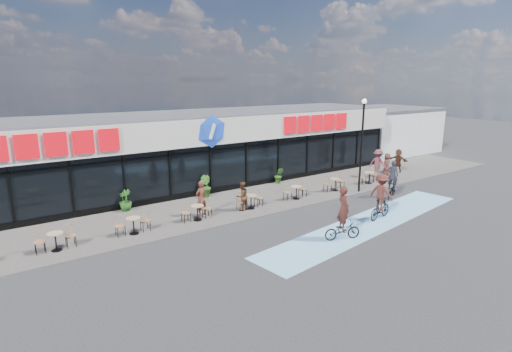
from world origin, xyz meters
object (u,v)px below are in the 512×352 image
at_px(potted_plant_mid, 205,186).
at_px(patron_right, 242,196).
at_px(pedestrian_b, 378,163).
at_px(lamp_post, 362,138).
at_px(cyclist_a, 381,199).
at_px(pedestrian_a, 398,161).
at_px(patron_left, 201,198).
at_px(cyclist_b, 392,184).
at_px(pedestrian_c, 387,164).
at_px(potted_plant_left, 125,200).
at_px(potted_plant_right, 279,175).

height_order(potted_plant_mid, patron_right, patron_right).
bearing_deg(pedestrian_b, lamp_post, 104.10).
bearing_deg(cyclist_a, pedestrian_a, 32.05).
bearing_deg(patron_left, pedestrian_b, 165.53).
bearing_deg(pedestrian_b, patron_right, 83.25).
bearing_deg(cyclist_b, pedestrian_c, 40.91).
xyz_separation_m(patron_right, pedestrian_b, (11.67, 0.87, 0.20)).
height_order(lamp_post, pedestrian_c, lamp_post).
relative_size(lamp_post, patron_left, 3.12).
bearing_deg(patron_left, potted_plant_left, -61.40).
bearing_deg(patron_left, cyclist_b, 147.64).
xyz_separation_m(pedestrian_b, cyclist_b, (-3.07, -3.50, -0.29)).
distance_m(potted_plant_left, potted_plant_right, 9.89).
bearing_deg(cyclist_a, potted_plant_right, 90.29).
relative_size(lamp_post, pedestrian_b, 2.89).
bearing_deg(pedestrian_a, pedestrian_c, -94.00).
distance_m(potted_plant_left, pedestrian_a, 19.15).
xyz_separation_m(potted_plant_mid, patron_left, (-1.69, -2.80, 0.26)).
distance_m(pedestrian_a, pedestrian_b, 2.41).
bearing_deg(potted_plant_mid, potted_plant_left, 178.92).
xyz_separation_m(pedestrian_c, cyclist_b, (-3.89, -3.37, -0.13)).
bearing_deg(patron_right, pedestrian_b, 175.28).
relative_size(potted_plant_left, potted_plant_mid, 0.89).
distance_m(pedestrian_b, pedestrian_c, 0.84).
relative_size(potted_plant_left, potted_plant_right, 1.07).
xyz_separation_m(lamp_post, pedestrian_b, (3.97, 1.86, -2.29)).
relative_size(potted_plant_left, cyclist_a, 0.49).
relative_size(patron_right, pedestrian_a, 0.90).
bearing_deg(potted_plant_mid, pedestrian_a, -9.00).
distance_m(patron_left, cyclist_b, 11.13).
bearing_deg(potted_plant_mid, patron_left, -121.13).
bearing_deg(patron_right, cyclist_a, 127.90).
distance_m(lamp_post, patron_right, 8.15).
bearing_deg(pedestrian_c, patron_right, -21.90).
relative_size(potted_plant_right, patron_left, 0.58).
distance_m(patron_right, pedestrian_c, 12.51).
xyz_separation_m(potted_plant_right, cyclist_b, (3.64, -5.95, 0.15)).
bearing_deg(pedestrian_b, cyclist_a, 118.80).
bearing_deg(potted_plant_mid, potted_plant_right, 0.34).
bearing_deg(pedestrian_a, pedestrian_b, -100.34).
bearing_deg(patron_right, potted_plant_right, -155.23).
bearing_deg(potted_plant_left, patron_right, -34.33).
height_order(potted_plant_mid, patron_left, patron_left).
bearing_deg(cyclist_a, cyclist_b, 29.68).
height_order(pedestrian_c, cyclist_a, cyclist_a).
relative_size(patron_left, patron_right, 1.17).
xyz_separation_m(patron_left, cyclist_a, (7.08, -5.17, 0.04)).
xyz_separation_m(potted_plant_left, potted_plant_right, (9.89, -0.05, -0.04)).
bearing_deg(patron_right, potted_plant_mid, -92.21).
xyz_separation_m(potted_plant_left, cyclist_b, (13.53, -6.00, 0.11)).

